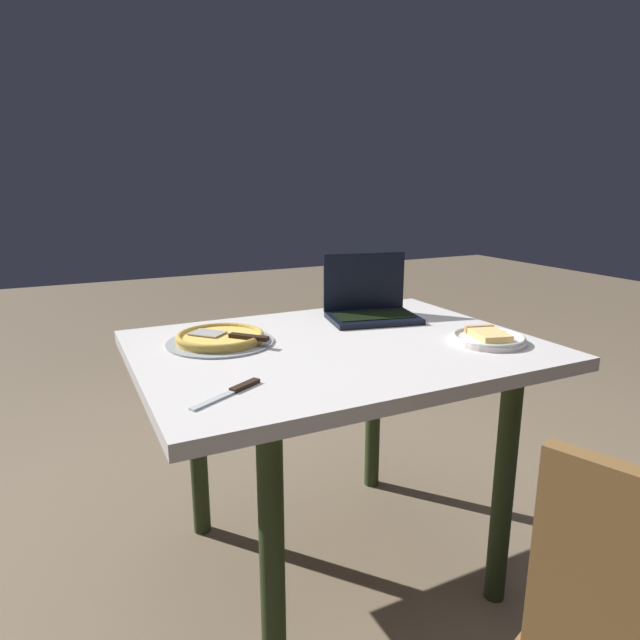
% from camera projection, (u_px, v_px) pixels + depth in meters
% --- Properties ---
extents(ground_plane, '(12.00, 12.00, 0.00)m').
position_uv_depth(ground_plane, '(336.00, 560.00, 1.81)').
color(ground_plane, '#76644E').
extents(dining_table, '(1.17, 0.88, 0.76)m').
position_uv_depth(dining_table, '(337.00, 373.00, 1.65)').
color(dining_table, silver).
rests_on(dining_table, ground_plane).
extents(laptop, '(0.34, 0.27, 0.22)m').
position_uv_depth(laptop, '(370.00, 305.00, 1.92)').
color(laptop, black).
rests_on(laptop, dining_table).
extents(pizza_plate, '(0.22, 0.22, 0.04)m').
position_uv_depth(pizza_plate, '(488.00, 338.00, 1.64)').
color(pizza_plate, white).
rests_on(pizza_plate, dining_table).
extents(pizza_tray, '(0.32, 0.32, 0.03)m').
position_uv_depth(pizza_tray, '(220.00, 338.00, 1.63)').
color(pizza_tray, '#969FA6').
rests_on(pizza_tray, dining_table).
extents(table_knife, '(0.19, 0.12, 0.01)m').
position_uv_depth(table_knife, '(233.00, 391.00, 1.24)').
color(table_knife, silver).
rests_on(table_knife, dining_table).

